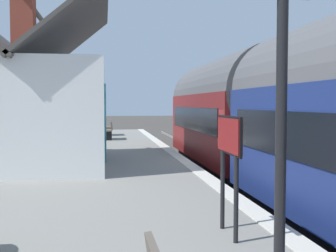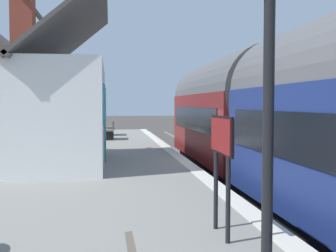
# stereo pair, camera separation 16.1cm
# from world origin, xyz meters

# --- Properties ---
(ground_plane) EXTENTS (160.00, 160.00, 0.00)m
(ground_plane) POSITION_xyz_m (0.00, 0.00, 0.00)
(ground_plane) COLOR #423D38
(platform) EXTENTS (32.00, 6.64, 0.94)m
(platform) POSITION_xyz_m (0.00, 4.32, 0.47)
(platform) COLOR gray
(platform) RESTS_ON ground
(platform_edge_coping) EXTENTS (32.00, 0.36, 0.02)m
(platform_edge_coping) POSITION_xyz_m (0.00, 1.18, 0.95)
(platform_edge_coping) COLOR beige
(platform_edge_coping) RESTS_ON platform
(rail_near) EXTENTS (52.00, 0.08, 0.14)m
(rail_near) POSITION_xyz_m (0.00, -1.62, 0.07)
(rail_near) COLOR gray
(rail_near) RESTS_ON ground
(rail_far) EXTENTS (52.00, 0.08, 0.14)m
(rail_far) POSITION_xyz_m (0.00, -0.18, 0.07)
(rail_far) COLOR gray
(rail_far) RESTS_ON ground
(station_building) EXTENTS (5.78, 4.39, 5.88)m
(station_building) POSITION_xyz_m (0.19, 5.61, 2.52)
(station_building) COLOR white
(station_building) RESTS_ON platform
(bench_by_lamp) EXTENTS (1.40, 0.43, 0.88)m
(bench_by_lamp) POSITION_xyz_m (11.09, 3.31, 1.41)
(bench_by_lamp) COLOR brown
(bench_by_lamp) RESTS_ON platform
(bench_near_building) EXTENTS (1.41, 0.47, 0.88)m
(bench_near_building) POSITION_xyz_m (8.32, 3.34, 1.41)
(bench_near_building) COLOR brown
(bench_near_building) RESTS_ON platform
(planter_edge_near) EXTENTS (0.94, 0.32, 0.65)m
(planter_edge_near) POSITION_xyz_m (5.61, 5.33, 1.25)
(planter_edge_near) COLOR black
(planter_edge_near) RESTS_ON platform
(lamp_post_platform) EXTENTS (0.32, 0.50, 3.25)m
(lamp_post_platform) POSITION_xyz_m (-8.52, 1.99, 3.24)
(lamp_post_platform) COLOR black
(lamp_post_platform) RESTS_ON platform
(station_sign_board) EXTENTS (0.96, 0.06, 1.57)m
(station_sign_board) POSITION_xyz_m (-6.81, 1.94, 2.13)
(station_sign_board) COLOR black
(station_sign_board) RESTS_ON platform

